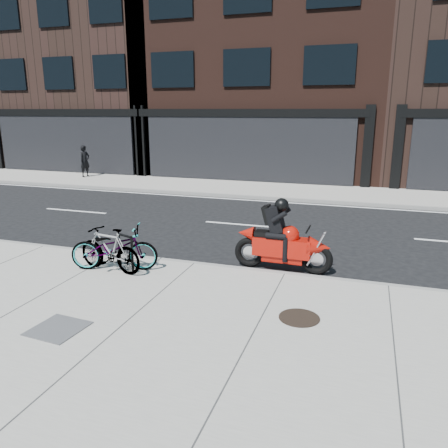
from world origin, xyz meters
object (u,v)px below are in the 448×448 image
(motorcycle, at_px, (287,242))
(bicycle_rear, at_px, (110,249))
(utility_grate, at_px, (58,328))
(bicycle_front, at_px, (114,248))
(bike_rack, at_px, (126,249))
(pedestrian, at_px, (85,161))
(manhole_cover, at_px, (299,318))

(motorcycle, bearing_deg, bicycle_rear, -155.48)
(utility_grate, bearing_deg, motorcycle, 54.39)
(bicycle_front, xyz_separation_m, bicycle_rear, (-0.04, -0.11, -0.01))
(bicycle_rear, bearing_deg, bike_rack, 131.27)
(bicycle_front, bearing_deg, utility_grate, 175.41)
(bike_rack, height_order, utility_grate, bike_rack)
(motorcycle, bearing_deg, bicycle_front, -156.85)
(bicycle_front, height_order, bicycle_rear, bicycle_front)
(bike_rack, relative_size, utility_grate, 1.02)
(pedestrian, xyz_separation_m, manhole_cover, (12.54, -12.10, -0.77))
(bicycle_front, relative_size, bicycle_rear, 1.16)
(bicycle_front, height_order, pedestrian, pedestrian)
(bicycle_front, height_order, utility_grate, bicycle_front)
(bicycle_rear, distance_m, pedestrian, 14.04)
(bicycle_rear, distance_m, manhole_cover, 4.18)
(bicycle_front, relative_size, utility_grate, 2.41)
(pedestrian, height_order, utility_grate, pedestrian)
(bike_rack, bearing_deg, utility_grate, -82.94)
(bicycle_front, xyz_separation_m, utility_grate, (0.56, -2.54, -0.47))
(bicycle_front, bearing_deg, bike_rack, -93.74)
(bicycle_rear, bearing_deg, motorcycle, 123.62)
(bicycle_rear, height_order, motorcycle, motorcycle)
(pedestrian, bearing_deg, bicycle_rear, -128.78)
(bike_rack, xyz_separation_m, pedestrian, (-8.76, 11.02, 0.33))
(bicycle_front, distance_m, manhole_cover, 4.17)
(motorcycle, bearing_deg, manhole_cover, -74.12)
(bike_rack, xyz_separation_m, bicycle_rear, (-0.28, -0.17, 0.02))
(manhole_cover, relative_size, utility_grate, 0.88)
(motorcycle, relative_size, utility_grate, 2.86)
(manhole_cover, bearing_deg, pedestrian, 136.03)
(bicycle_rear, bearing_deg, utility_grate, 23.71)
(motorcycle, bearing_deg, pedestrian, 141.61)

